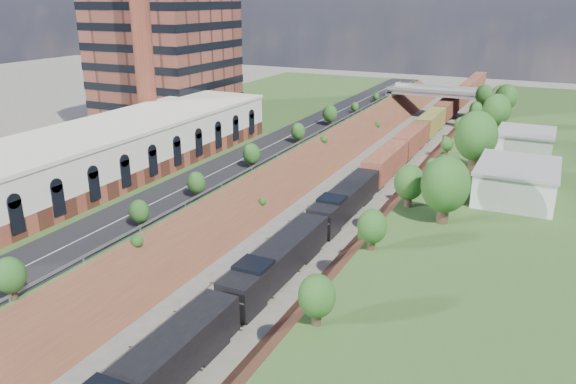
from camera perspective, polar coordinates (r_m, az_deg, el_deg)
name	(u,v)px	position (r m, az deg, el deg)	size (l,w,h in m)	color
platform_left	(180,151)	(102.34, -10.96, 4.13)	(44.00, 180.00, 5.00)	#3A5D26
embankment_left	(291,181)	(92.07, 0.27, 1.16)	(7.07, 180.00, 7.07)	brown
embankment_right	(425,201)	(85.51, 13.71, -0.86)	(7.07, 180.00, 7.07)	brown
rail_left_track	(339,187)	(88.95, 5.16, 0.48)	(1.58, 180.00, 0.18)	gray
rail_right_track	(370,192)	(87.39, 8.35, 0.00)	(1.58, 180.00, 0.18)	gray
road	(266,148)	(92.58, -2.25, 4.51)	(8.00, 180.00, 0.10)	black
guardrail	(288,148)	(90.49, -0.01, 4.50)	(0.10, 171.00, 0.70)	#99999E
commercial_building	(111,150)	(81.44, -17.50, 4.07)	(14.30, 62.30, 7.00)	brown
smokestack	(141,20)	(97.75, -14.74, 16.55)	(3.20, 3.20, 40.00)	brown
overpass	(438,98)	(145.48, 15.01, 9.25)	(24.50, 8.30, 7.40)	gray
white_building_near	(516,183)	(74.35, 22.18, 0.90)	(9.00, 12.00, 4.00)	silver
white_building_far	(525,144)	(95.66, 22.92, 4.55)	(8.00, 10.00, 3.60)	silver
tree_right_large	(445,185)	(62.84, 15.70, 0.70)	(5.25, 5.25, 7.61)	#473323
tree_left_crest	(112,225)	(58.81, -17.45, -3.19)	(2.45, 2.45, 3.55)	#473323
freight_train	(420,132)	(116.79, 13.27, 5.96)	(3.26, 182.78, 4.81)	black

